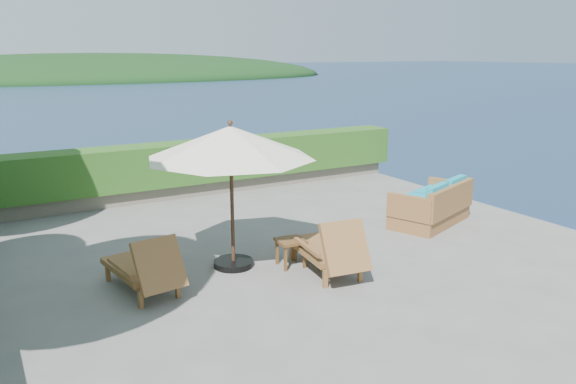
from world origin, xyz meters
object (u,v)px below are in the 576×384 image
lounge_left (145,267)px  side_table (291,244)px  wicker_loveseat (433,207)px  patio_umbrella (231,144)px  lounge_right (329,249)px

lounge_left → side_table: 2.44m
side_table → wicker_loveseat: 3.86m
lounge_left → patio_umbrella: bearing=2.8°
lounge_left → wicker_loveseat: same height
patio_umbrella → side_table: 1.97m
side_table → wicker_loveseat: (3.81, 0.61, -0.02)m
wicker_loveseat → lounge_right: bearing=178.5°
patio_umbrella → lounge_right: size_ratio=1.68×
lounge_right → side_table: lounge_right is taller
lounge_left → lounge_right: size_ratio=0.95×
lounge_left → lounge_right: 2.91m
lounge_right → side_table: (-0.38, 0.59, -0.04)m
lounge_left → side_table: bearing=-12.1°
patio_umbrella → lounge_left: size_ratio=1.76×
patio_umbrella → wicker_loveseat: bearing=1.7°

